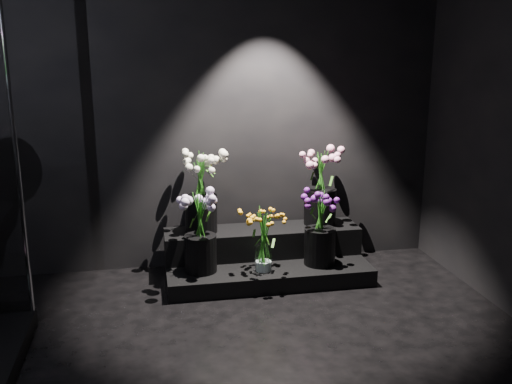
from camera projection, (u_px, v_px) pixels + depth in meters
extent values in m
plane|color=black|center=(208.00, 106.00, 4.77)|extent=(4.00, 0.00, 4.00)
plane|color=black|center=(460.00, 343.00, 0.97)|extent=(4.00, 0.00, 4.00)
cube|color=black|center=(267.00, 269.00, 4.78)|extent=(1.67, 0.74, 0.14)
cube|color=black|center=(262.00, 241.00, 4.91)|extent=(1.67, 0.37, 0.23)
cylinder|color=white|center=(264.00, 257.00, 4.54)|extent=(0.14, 0.14, 0.23)
cylinder|color=black|center=(201.00, 253.00, 4.53)|extent=(0.26, 0.26, 0.30)
cylinder|color=black|center=(320.00, 246.00, 4.68)|extent=(0.26, 0.26, 0.30)
cylinder|color=black|center=(201.00, 213.00, 4.76)|extent=(0.27, 0.27, 0.32)
cylinder|color=black|center=(320.00, 206.00, 4.97)|extent=(0.28, 0.28, 0.32)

